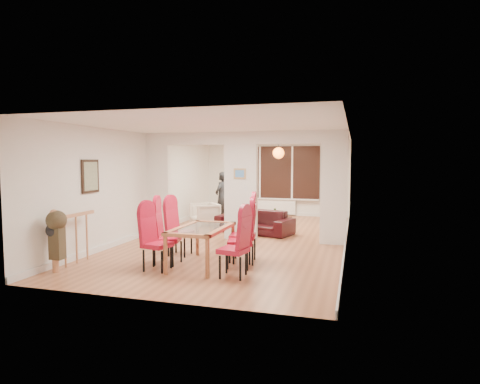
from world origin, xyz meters
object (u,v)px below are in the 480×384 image
at_px(television, 330,215).
at_px(bottle, 275,212).
at_px(bowl, 279,216).
at_px(dining_chair_la, 157,240).
at_px(dining_chair_lb, 168,234).
at_px(dining_chair_ra, 233,245).
at_px(coffee_table, 274,221).
at_px(dining_chair_rb, 240,237).
at_px(dining_chair_lc, 180,229).
at_px(sofa, 254,221).
at_px(dining_chair_rc, 242,231).
at_px(dining_table, 202,246).
at_px(armchair, 205,215).
at_px(person, 222,197).

distance_m(television, bottle, 1.73).
relative_size(bottle, bowl, 1.19).
bearing_deg(dining_chair_la, dining_chair_lb, 103.29).
xyz_separation_m(dining_chair_ra, coffee_table, (-0.40, 5.47, -0.41)).
relative_size(dining_chair_la, dining_chair_rb, 0.97).
distance_m(dining_chair_lc, dining_chair_ra, 1.89).
bearing_deg(dining_chair_la, bowl, 89.92).
xyz_separation_m(dining_chair_la, sofa, (0.74, 3.99, -0.23)).
distance_m(dining_chair_rc, coffee_table, 4.50).
bearing_deg(dining_table, armchair, 110.42).
xyz_separation_m(dining_chair_lc, person, (-0.58, 4.36, 0.25)).
relative_size(dining_table, dining_chair_rc, 1.30).
relative_size(dining_chair_lc, armchair, 1.45).
distance_m(dining_chair_lc, bowl, 4.50).
bearing_deg(dining_chair_ra, dining_chair_rb, 105.04).
height_order(dining_chair_la, dining_chair_lb, dining_chair_lb).
relative_size(dining_chair_rb, armchair, 1.50).
distance_m(dining_chair_rc, television, 5.36).
bearing_deg(dining_chair_ra, dining_chair_rc, 107.29).
xyz_separation_m(dining_chair_lb, dining_chair_rb, (1.36, 0.13, -0.00)).
bearing_deg(dining_chair_lb, dining_table, -6.78).
bearing_deg(bowl, sofa, -105.36).
height_order(person, television, person).
height_order(dining_chair_rb, dining_chair_rc, dining_chair_rc).
bearing_deg(dining_chair_lc, bottle, 87.22).
bearing_deg(dining_chair_lc, person, 109.08).
relative_size(dining_chair_ra, dining_chair_rb, 0.96).
relative_size(person, television, 1.72).
bearing_deg(dining_chair_lc, dining_chair_rb, -9.99).
bearing_deg(dining_chair_rc, bottle, 84.32).
height_order(dining_chair_lb, bowl, dining_chair_lb).
xyz_separation_m(dining_chair_lb, bottle, (1.03, 5.03, -0.19)).
xyz_separation_m(dining_chair_rc, bottle, (-0.26, 4.48, -0.22)).
bearing_deg(bowl, television, 26.35).
bearing_deg(dining_chair_ra, dining_chair_la, -171.05).
xyz_separation_m(dining_chair_rb, armchair, (-2.26, 4.10, -0.22)).
bearing_deg(dining_chair_rc, sofa, 90.98).
bearing_deg(bowl, coffee_table, -177.41).
distance_m(dining_table, sofa, 3.49).
relative_size(sofa, coffee_table, 2.04).
bearing_deg(dining_chair_ra, dining_chair_lb, 171.90).
height_order(dining_table, dining_chair_lb, dining_chair_lb).
xyz_separation_m(television, bowl, (-1.44, -0.72, -0.00)).
bearing_deg(dining_chair_lc, dining_chair_la, -74.02).
xyz_separation_m(armchair, coffee_table, (1.91, 0.77, -0.22)).
xyz_separation_m(coffee_table, bowl, (0.15, 0.01, 0.14)).
bearing_deg(dining_chair_lb, dining_chair_rc, 10.01).
distance_m(dining_chair_ra, bowl, 5.49).
distance_m(coffee_table, bottle, 0.25).
relative_size(dining_chair_la, dining_chair_ra, 1.01).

